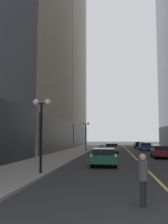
{
  "coord_description": "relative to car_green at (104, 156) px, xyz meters",
  "views": [
    {
      "loc": [
        -2.16,
        -5.33,
        2.18
      ],
      "look_at": [
        -6.64,
        33.45,
        5.94
      ],
      "focal_mm": 42.58,
      "sensor_mm": 36.0,
      "label": 1
    }
  ],
  "objects": [
    {
      "name": "car_grey",
      "position": [
        0.46,
        18.3,
        0.0
      ],
      "size": [
        1.89,
        4.73,
        1.32
      ],
      "color": "slate",
      "rests_on": "ground"
    },
    {
      "name": "car_blue",
      "position": [
        5.95,
        24.97,
        -0.0
      ],
      "size": [
        1.89,
        4.64,
        1.32
      ],
      "color": "navy",
      "rests_on": "ground"
    },
    {
      "name": "lane_centre_stripe",
      "position": [
        3.04,
        19.38,
        -0.72
      ],
      "size": [
        0.16,
        70.0,
        0.01
      ],
      "primitive_type": "cube",
      "color": "#E5D64C",
      "rests_on": "ground"
    },
    {
      "name": "ground_plane",
      "position": [
        3.04,
        19.38,
        -0.72
      ],
      "size": [
        200.0,
        200.0,
        0.0
      ],
      "primitive_type": "plane",
      "color": "#2D2D30"
    },
    {
      "name": "street_lamp_left_near",
      "position": [
        -3.36,
        -5.94,
        2.54
      ],
      "size": [
        1.06,
        0.36,
        4.43
      ],
      "color": "black",
      "rests_on": "ground"
    },
    {
      "name": "street_lamp_left_far",
      "position": [
        -3.36,
        18.19,
        2.54
      ],
      "size": [
        1.06,
        0.36,
        4.43
      ],
      "color": "black",
      "rests_on": "ground"
    },
    {
      "name": "building_left_far",
      "position": [
        -14.7,
        44.38,
        24.81
      ],
      "size": [
        14.67,
        26.0,
        51.21
      ],
      "color": "#B7AD99",
      "rests_on": "ground"
    },
    {
      "name": "sidewalk_left",
      "position": [
        -5.21,
        19.38,
        -0.65
      ],
      "size": [
        4.5,
        78.0,
        0.15
      ],
      "primitive_type": "cube",
      "color": "gray",
      "rests_on": "ground"
    },
    {
      "name": "car_green",
      "position": [
        0.0,
        0.0,
        0.0
      ],
      "size": [
        2.09,
        4.56,
        1.32
      ],
      "color": "#196038",
      "rests_on": "ground"
    },
    {
      "name": "car_maroon",
      "position": [
        5.76,
        8.46,
        -0.0
      ],
      "size": [
        1.98,
        4.79,
        1.32
      ],
      "color": "maroon",
      "rests_on": "ground"
    },
    {
      "name": "pedestrian_with_orange_bag",
      "position": [
        1.76,
        -12.14,
        0.25
      ],
      "size": [
        0.46,
        0.46,
        1.66
      ],
      "color": "black",
      "rests_on": "ground"
    },
    {
      "name": "car_black",
      "position": [
        5.81,
        34.63,
        -0.0
      ],
      "size": [
        1.89,
        4.27,
        1.32
      ],
      "color": "black",
      "rests_on": "ground"
    }
  ]
}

